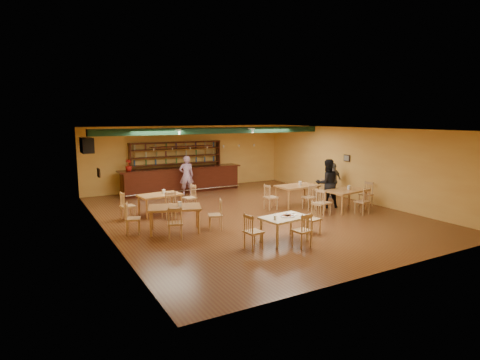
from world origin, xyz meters
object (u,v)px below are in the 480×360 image
dining_table_c (175,219)px  patron_bar (186,176)px  dining_table_d (346,200)px  dining_table_a (160,204)px  patron_right_a (327,183)px  bar_counter (182,180)px  near_table (284,229)px  dining_table_b (297,195)px

dining_table_c → patron_bar: size_ratio=0.88×
dining_table_d → dining_table_a: bearing=148.1°
dining_table_a → dining_table_d: bearing=-30.7°
dining_table_c → patron_right_a: (6.18, 0.26, 0.54)m
bar_counter → dining_table_c: size_ratio=3.70×
dining_table_c → dining_table_d: 6.46m
bar_counter → dining_table_c: bearing=-112.7°
dining_table_a → dining_table_c: 2.30m
dining_table_c → near_table: size_ratio=1.19×
patron_right_a → near_table: bearing=51.2°
dining_table_b → patron_bar: bearing=125.1°
near_table → dining_table_a: bearing=106.8°
patron_right_a → dining_table_d: bearing=126.9°
dining_table_a → patron_bar: bearing=46.4°
patron_right_a → dining_table_c: bearing=19.4°
dining_table_b → bar_counter: bearing=119.3°
patron_bar → patron_right_a: patron_right_a is taller
dining_table_b → patron_bar: patron_bar is taller
bar_counter → near_table: bar_counter is taller
dining_table_a → near_table: (2.07, -4.63, -0.02)m
bar_counter → patron_bar: 0.89m
dining_table_b → patron_right_a: 1.25m
dining_table_d → near_table: size_ratio=1.19×
near_table → patron_right_a: 4.67m
bar_counter → patron_bar: size_ratio=3.25×
dining_table_b → dining_table_c: bearing=-170.4°
bar_counter → near_table: (-0.13, -8.25, -0.22)m
bar_counter → dining_table_a: 4.24m
near_table → dining_table_d: bearing=17.3°
dining_table_a → dining_table_b: 5.24m
bar_counter → patron_right_a: patron_right_a is taller
dining_table_b → near_table: (-3.03, -3.41, -0.05)m
dining_table_c → patron_right_a: 6.20m
dining_table_b → patron_right_a: bearing=-46.6°
near_table → patron_right_a: bearing=27.0°
dining_table_d → patron_right_a: patron_right_a is taller
bar_counter → patron_right_a: 6.76m
dining_table_a → patron_right_a: bearing=-25.5°
dining_table_a → near_table: dining_table_a is taller
dining_table_b → patron_right_a: size_ratio=0.86×
patron_bar → dining_table_d: bearing=134.6°
patron_right_a → bar_counter: bearing=-39.8°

